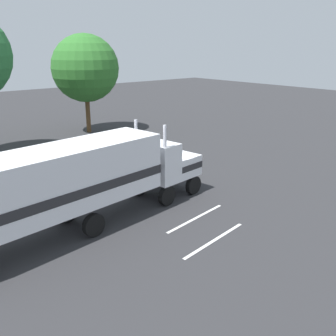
% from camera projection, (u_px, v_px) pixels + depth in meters
% --- Properties ---
extents(ground_plane, '(120.00, 120.00, 0.00)m').
position_uv_depth(ground_plane, '(165.00, 195.00, 22.95)').
color(ground_plane, '#2D2D30').
extents(lane_stripe_near, '(4.37, 0.82, 0.01)m').
position_uv_depth(lane_stripe_near, '(196.00, 218.00, 19.84)').
color(lane_stripe_near, silver).
rests_on(lane_stripe_near, ground_plane).
extents(lane_stripe_mid, '(4.38, 0.80, 0.01)m').
position_uv_depth(lane_stripe_mid, '(215.00, 240.00, 17.62)').
color(lane_stripe_mid, silver).
rests_on(lane_stripe_mid, ground_plane).
extents(semi_truck, '(14.37, 4.54, 4.50)m').
position_uv_depth(semi_truck, '(79.00, 179.00, 18.06)').
color(semi_truck, white).
rests_on(semi_truck, ground_plane).
extents(person_bystander, '(0.38, 0.48, 1.63)m').
position_uv_depth(person_bystander, '(63.00, 189.00, 21.29)').
color(person_bystander, black).
rests_on(person_bystander, ground_plane).
extents(tree_center, '(6.47, 6.47, 9.50)m').
position_uv_depth(tree_center, '(85.00, 68.00, 37.48)').
color(tree_center, brown).
rests_on(tree_center, ground_plane).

